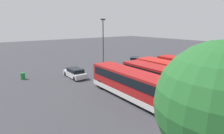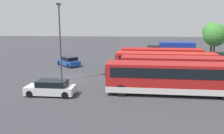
{
  "view_description": "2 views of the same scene",
  "coord_description": "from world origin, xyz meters",
  "px_view_note": "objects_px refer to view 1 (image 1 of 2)",
  "views": [
    {
      "loc": [
        18.9,
        24.86,
        7.79
      ],
      "look_at": [
        2.2,
        3.02,
        1.6
      ],
      "focal_mm": 30.74,
      "sensor_mm": 36.0,
      "label": 1
    },
    {
      "loc": [
        27.3,
        6.9,
        6.9
      ],
      "look_at": [
        1.71,
        5.02,
        1.76
      ],
      "focal_mm": 38.44,
      "sensor_mm": 36.0,
      "label": 2
    }
  ],
  "objects_px": {
    "car_small_green": "(75,73)",
    "lamp_post_tall": "(103,42)",
    "bus_single_deck_near_end": "(193,70)",
    "bus_single_deck_second": "(175,74)",
    "bus_single_deck_third": "(161,79)",
    "car_hatchback_silver": "(135,60)",
    "bus_single_deck_fourth": "(132,84)",
    "waste_bin_yellow": "(23,76)"
  },
  "relations": [
    {
      "from": "car_small_green",
      "to": "lamp_post_tall",
      "type": "xyz_separation_m",
      "value": [
        -5.51,
        -0.56,
        4.29
      ]
    },
    {
      "from": "bus_single_deck_near_end",
      "to": "bus_single_deck_second",
      "type": "height_order",
      "value": "same"
    },
    {
      "from": "bus_single_deck_third",
      "to": "car_hatchback_silver",
      "type": "relative_size",
      "value": 2.68
    },
    {
      "from": "bus_single_deck_fourth",
      "to": "waste_bin_yellow",
      "type": "height_order",
      "value": "bus_single_deck_fourth"
    },
    {
      "from": "bus_single_deck_fourth",
      "to": "bus_single_deck_near_end",
      "type": "bearing_deg",
      "value": 177.64
    },
    {
      "from": "car_hatchback_silver",
      "to": "waste_bin_yellow",
      "type": "relative_size",
      "value": 4.41
    },
    {
      "from": "bus_single_deck_second",
      "to": "car_small_green",
      "type": "bearing_deg",
      "value": -54.57
    },
    {
      "from": "bus_single_deck_fourth",
      "to": "car_small_green",
      "type": "relative_size",
      "value": 2.68
    },
    {
      "from": "bus_single_deck_fourth",
      "to": "waste_bin_yellow",
      "type": "distance_m",
      "value": 16.66
    },
    {
      "from": "bus_single_deck_second",
      "to": "bus_single_deck_third",
      "type": "height_order",
      "value": "same"
    },
    {
      "from": "car_small_green",
      "to": "waste_bin_yellow",
      "type": "distance_m",
      "value": 7.41
    },
    {
      "from": "lamp_post_tall",
      "to": "waste_bin_yellow",
      "type": "relative_size",
      "value": 9.05
    },
    {
      "from": "car_small_green",
      "to": "lamp_post_tall",
      "type": "height_order",
      "value": "lamp_post_tall"
    },
    {
      "from": "car_small_green",
      "to": "lamp_post_tall",
      "type": "bearing_deg",
      "value": -174.19
    },
    {
      "from": "bus_single_deck_near_end",
      "to": "bus_single_deck_second",
      "type": "relative_size",
      "value": 0.91
    },
    {
      "from": "bus_single_deck_third",
      "to": "car_small_green",
      "type": "relative_size",
      "value": 2.48
    },
    {
      "from": "bus_single_deck_third",
      "to": "car_small_green",
      "type": "distance_m",
      "value": 12.85
    },
    {
      "from": "bus_single_deck_third",
      "to": "bus_single_deck_fourth",
      "type": "relative_size",
      "value": 0.92
    },
    {
      "from": "bus_single_deck_second",
      "to": "bus_single_deck_third",
      "type": "distance_m",
      "value": 3.23
    },
    {
      "from": "bus_single_deck_near_end",
      "to": "car_hatchback_silver",
      "type": "distance_m",
      "value": 13.61
    },
    {
      "from": "bus_single_deck_second",
      "to": "car_hatchback_silver",
      "type": "distance_m",
      "value": 14.65
    },
    {
      "from": "lamp_post_tall",
      "to": "waste_bin_yellow",
      "type": "xyz_separation_m",
      "value": [
        11.88,
        -3.2,
        -4.51
      ]
    },
    {
      "from": "car_hatchback_silver",
      "to": "car_small_green",
      "type": "relative_size",
      "value": 0.93
    },
    {
      "from": "bus_single_deck_third",
      "to": "bus_single_deck_fourth",
      "type": "bearing_deg",
      "value": -11.15
    },
    {
      "from": "car_hatchback_silver",
      "to": "waste_bin_yellow",
      "type": "xyz_separation_m",
      "value": [
        20.41,
        -1.85,
        -0.22
      ]
    },
    {
      "from": "bus_single_deck_third",
      "to": "lamp_post_tall",
      "type": "relative_size",
      "value": 1.3
    },
    {
      "from": "bus_single_deck_fourth",
      "to": "car_hatchback_silver",
      "type": "xyz_separation_m",
      "value": [
        -12.92,
        -12.98,
        -0.92
      ]
    },
    {
      "from": "car_hatchback_silver",
      "to": "lamp_post_tall",
      "type": "height_order",
      "value": "lamp_post_tall"
    },
    {
      "from": "bus_single_deck_third",
      "to": "car_hatchback_silver",
      "type": "distance_m",
      "value": 16.5
    },
    {
      "from": "bus_single_deck_fourth",
      "to": "lamp_post_tall",
      "type": "distance_m",
      "value": 12.88
    },
    {
      "from": "bus_single_deck_second",
      "to": "car_hatchback_silver",
      "type": "bearing_deg",
      "value": -113.72
    },
    {
      "from": "bus_single_deck_third",
      "to": "waste_bin_yellow",
      "type": "bearing_deg",
      "value": -54.01
    },
    {
      "from": "car_small_green",
      "to": "lamp_post_tall",
      "type": "relative_size",
      "value": 0.53
    },
    {
      "from": "bus_single_deck_near_end",
      "to": "car_small_green",
      "type": "bearing_deg",
      "value": -43.61
    },
    {
      "from": "bus_single_deck_second",
      "to": "car_hatchback_silver",
      "type": "height_order",
      "value": "bus_single_deck_second"
    },
    {
      "from": "bus_single_deck_second",
      "to": "car_small_green",
      "type": "distance_m",
      "value": 14.11
    },
    {
      "from": "bus_single_deck_second",
      "to": "lamp_post_tall",
      "type": "relative_size",
      "value": 1.39
    },
    {
      "from": "car_small_green",
      "to": "bus_single_deck_fourth",
      "type": "bearing_deg",
      "value": 95.8
    },
    {
      "from": "car_small_green",
      "to": "bus_single_deck_third",
      "type": "bearing_deg",
      "value": 112.72
    },
    {
      "from": "car_small_green",
      "to": "car_hatchback_silver",
      "type": "bearing_deg",
      "value": -172.24
    },
    {
      "from": "car_hatchback_silver",
      "to": "bus_single_deck_second",
      "type": "bearing_deg",
      "value": 66.28
    },
    {
      "from": "bus_single_deck_third",
      "to": "waste_bin_yellow",
      "type": "height_order",
      "value": "bus_single_deck_third"
    }
  ]
}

